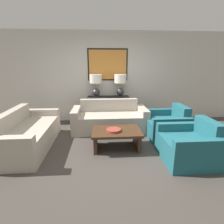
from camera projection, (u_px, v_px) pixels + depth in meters
name	position (u px, v px, depth m)	size (l,w,h in m)	color
ground_plane	(114.00, 157.00, 3.34)	(20.00, 20.00, 0.00)	#3D3833
back_wall	(108.00, 77.00, 5.31)	(7.91, 0.12, 2.65)	beige
console_table	(108.00, 109.00, 5.29)	(1.23, 0.39, 0.78)	black
table_lamp_left	(96.00, 83.00, 5.05)	(0.35, 0.35, 0.65)	#333338
table_lamp_right	(120.00, 82.00, 5.10)	(0.35, 0.35, 0.65)	#333338
couch_by_back_wall	(110.00, 120.00, 4.66)	(1.94, 0.87, 0.79)	#ADA393
couch_by_side	(28.00, 135.00, 3.68)	(0.87, 1.94, 0.79)	#ADA393
coffee_table	(116.00, 135.00, 3.64)	(1.00, 0.69, 0.40)	#3D2616
decorative_bowl	(114.00, 130.00, 3.55)	(0.30, 0.30, 0.04)	#93382D
armchair_near_back_wall	(167.00, 125.00, 4.26)	(0.90, 0.95, 0.77)	#1E5B66
armchair_near_camera	(189.00, 146.00, 3.19)	(0.90, 0.95, 0.77)	#1E5B66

